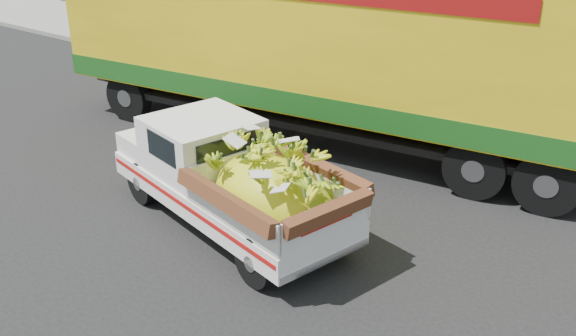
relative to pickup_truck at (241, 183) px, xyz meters
The scene contains 5 objects.
ground 1.73m from the pickup_truck, 156.12° to the right, with size 100.00×100.00×0.00m, color black.
curb 6.59m from the pickup_truck, 102.03° to the left, with size 60.00×0.25×0.15m, color gray.
sidewalk 8.64m from the pickup_truck, 99.11° to the left, with size 60.00×4.00×0.14m, color gray.
pickup_truck is the anchor object (origin of this frame).
semi_trailer 4.30m from the pickup_truck, 106.23° to the left, with size 12.04×3.99×3.80m.
Camera 1 is at (7.32, -6.06, 5.16)m, focal length 40.00 mm.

